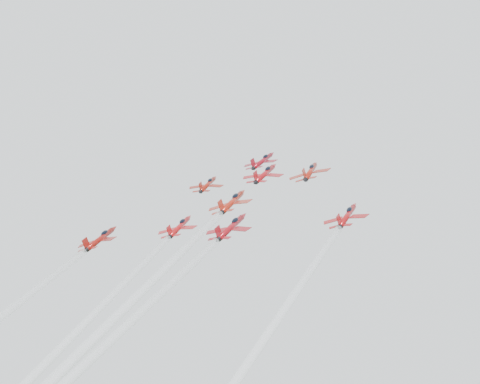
% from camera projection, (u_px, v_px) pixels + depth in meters
% --- Properties ---
extents(jet_lead, '(9.81, 12.00, 9.36)m').
position_uv_depth(jet_lead, '(263.00, 161.00, 173.71)').
color(jet_lead, maroon).
extents(jet_row2_left, '(9.03, 11.05, 8.62)m').
position_uv_depth(jet_row2_left, '(208.00, 184.00, 165.83)').
color(jet_row2_left, maroon).
extents(jet_row2_center, '(10.45, 12.78, 9.97)m').
position_uv_depth(jet_row2_center, '(265.00, 173.00, 160.78)').
color(jet_row2_center, '#A70F15').
extents(jet_row2_right, '(9.98, 12.20, 9.52)m').
position_uv_depth(jet_row2_right, '(311.00, 171.00, 151.71)').
color(jet_row2_right, '#9F1C0F').
extents(jet_center, '(10.60, 92.38, 71.46)m').
position_uv_depth(jet_center, '(112.00, 326.00, 100.74)').
color(jet_center, '#AC2010').
extents(jet_rear_left, '(8.96, 78.07, 60.39)m').
position_uv_depth(jet_rear_left, '(58.00, 341.00, 100.89)').
color(jet_rear_left, '#B31113').
extents(jet_rear_right, '(9.78, 85.27, 65.96)m').
position_uv_depth(jet_rear_right, '(103.00, 370.00, 88.14)').
color(jet_rear_right, maroon).
extents(jet_rear_farright, '(8.52, 74.24, 57.43)m').
position_uv_depth(jet_rear_farright, '(279.00, 344.00, 82.05)').
color(jet_rear_farright, '#A40F12').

